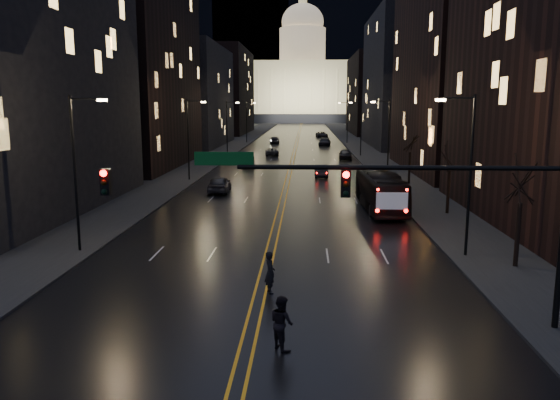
# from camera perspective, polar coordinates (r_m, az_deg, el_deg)

# --- Properties ---
(ground) EXTENTS (900.00, 900.00, 0.00)m
(ground) POSITION_cam_1_polar(r_m,az_deg,el_deg) (21.80, -2.90, -12.94)
(ground) COLOR black
(ground) RESTS_ON ground
(road) EXTENTS (20.00, 320.00, 0.02)m
(road) POSITION_cam_1_polar(r_m,az_deg,el_deg) (150.23, 1.95, 6.76)
(road) COLOR black
(road) RESTS_ON ground
(sidewalk_left) EXTENTS (8.00, 320.00, 0.16)m
(sidewalk_left) POSITION_cam_1_polar(r_m,az_deg,el_deg) (151.06, -3.41, 6.79)
(sidewalk_left) COLOR black
(sidewalk_left) RESTS_ON ground
(sidewalk_right) EXTENTS (8.00, 320.00, 0.16)m
(sidewalk_right) POSITION_cam_1_polar(r_m,az_deg,el_deg) (150.69, 7.32, 6.72)
(sidewalk_right) COLOR black
(sidewalk_right) RESTS_ON ground
(center_line) EXTENTS (0.62, 320.00, 0.01)m
(center_line) POSITION_cam_1_polar(r_m,az_deg,el_deg) (150.23, 1.95, 6.77)
(center_line) COLOR orange
(center_line) RESTS_ON road
(building_left_near) EXTENTS (12.00, 28.00, 22.00)m
(building_left_near) POSITION_cam_1_polar(r_m,az_deg,el_deg) (47.94, -26.62, 11.97)
(building_left_near) COLOR black
(building_left_near) RESTS_ON ground
(building_left_mid) EXTENTS (12.00, 30.00, 28.00)m
(building_left_mid) POSITION_cam_1_polar(r_m,az_deg,el_deg) (77.67, -14.98, 13.74)
(building_left_mid) COLOR black
(building_left_mid) RESTS_ON ground
(building_left_far) EXTENTS (12.00, 34.00, 20.00)m
(building_left_far) POSITION_cam_1_polar(r_m,az_deg,el_deg) (114.33, -9.06, 10.64)
(building_left_far) COLOR black
(building_left_far) RESTS_ON ground
(building_left_dist) EXTENTS (12.00, 40.00, 24.00)m
(building_left_dist) POSITION_cam_1_polar(r_m,az_deg,el_deg) (161.66, -5.58, 11.20)
(building_left_dist) COLOR black
(building_left_dist) RESTS_ON ground
(building_right_tall) EXTENTS (12.00, 30.00, 38.00)m
(building_right_tall) POSITION_cam_1_polar(r_m,az_deg,el_deg) (73.26, 18.61, 17.75)
(building_right_tall) COLOR black
(building_right_tall) RESTS_ON ground
(building_right_mid) EXTENTS (12.00, 34.00, 26.00)m
(building_right_mid) POSITION_cam_1_polar(r_m,az_deg,el_deg) (113.66, 12.60, 12.04)
(building_right_mid) COLOR black
(building_right_mid) RESTS_ON ground
(building_right_dist) EXTENTS (12.00, 40.00, 22.00)m
(building_right_dist) POSITION_cam_1_polar(r_m,az_deg,el_deg) (161.12, 9.65, 10.76)
(building_right_dist) COLOR black
(building_right_dist) RESTS_ON ground
(mountain_ridge) EXTENTS (520.00, 60.00, 130.00)m
(mountain_ridge) POSITION_cam_1_polar(r_m,az_deg,el_deg) (405.73, 8.47, 17.91)
(mountain_ridge) COLOR black
(mountain_ridge) RESTS_ON ground
(capitol) EXTENTS (90.00, 50.00, 58.50)m
(capitol) POSITION_cam_1_polar(r_m,az_deg,el_deg) (270.12, 2.33, 11.83)
(capitol) COLOR black
(capitol) RESTS_ON ground
(traffic_signal) EXTENTS (17.29, 0.45, 7.00)m
(traffic_signal) POSITION_cam_1_polar(r_m,az_deg,el_deg) (20.63, 13.53, 0.27)
(traffic_signal) COLOR black
(traffic_signal) RESTS_ON ground
(streetlamp_right_near) EXTENTS (2.13, 0.25, 9.00)m
(streetlamp_right_near) POSITION_cam_1_polar(r_m,az_deg,el_deg) (31.42, 18.97, 3.23)
(streetlamp_right_near) COLOR black
(streetlamp_right_near) RESTS_ON ground
(streetlamp_left_near) EXTENTS (2.13, 0.25, 9.00)m
(streetlamp_left_near) POSITION_cam_1_polar(r_m,az_deg,el_deg) (32.79, -20.39, 3.41)
(streetlamp_left_near) COLOR black
(streetlamp_left_near) RESTS_ON ground
(streetlamp_right_mid) EXTENTS (2.13, 0.25, 9.00)m
(streetlamp_right_mid) POSITION_cam_1_polar(r_m,az_deg,el_deg) (60.71, 11.11, 6.60)
(streetlamp_right_mid) COLOR black
(streetlamp_right_mid) RESTS_ON ground
(streetlamp_left_mid) EXTENTS (2.13, 0.25, 9.00)m
(streetlamp_left_mid) POSITION_cam_1_polar(r_m,az_deg,el_deg) (61.43, -9.42, 6.69)
(streetlamp_left_mid) COLOR black
(streetlamp_left_mid) RESTS_ON ground
(streetlamp_right_far) EXTENTS (2.13, 0.25, 9.00)m
(streetlamp_right_far) POSITION_cam_1_polar(r_m,az_deg,el_deg) (90.47, 8.36, 7.74)
(streetlamp_right_far) COLOR black
(streetlamp_right_far) RESTS_ON ground
(streetlamp_left_far) EXTENTS (2.13, 0.25, 9.00)m
(streetlamp_left_far) POSITION_cam_1_polar(r_m,az_deg,el_deg) (90.95, -5.45, 7.81)
(streetlamp_left_far) COLOR black
(streetlamp_left_far) RESTS_ON ground
(streetlamp_right_dist) EXTENTS (2.13, 0.25, 9.00)m
(streetlamp_right_dist) POSITION_cam_1_polar(r_m,az_deg,el_deg) (120.35, 6.97, 8.31)
(streetlamp_right_dist) COLOR black
(streetlamp_right_dist) RESTS_ON ground
(streetlamp_left_dist) EXTENTS (2.13, 0.25, 9.00)m
(streetlamp_left_dist) POSITION_cam_1_polar(r_m,az_deg,el_deg) (120.71, -3.43, 8.37)
(streetlamp_left_dist) COLOR black
(streetlamp_left_dist) RESTS_ON ground
(tree_right_near) EXTENTS (2.40, 2.40, 6.65)m
(tree_right_near) POSITION_cam_1_polar(r_m,az_deg,el_deg) (30.31, 23.93, 1.62)
(tree_right_near) COLOR black
(tree_right_near) RESTS_ON ground
(tree_right_mid) EXTENTS (2.40, 2.40, 6.65)m
(tree_right_mid) POSITION_cam_1_polar(r_m,az_deg,el_deg) (43.57, 17.34, 4.33)
(tree_right_mid) COLOR black
(tree_right_mid) RESTS_ON ground
(tree_right_far) EXTENTS (2.40, 2.40, 6.65)m
(tree_right_far) POSITION_cam_1_polar(r_m,az_deg,el_deg) (59.14, 13.47, 5.89)
(tree_right_far) COLOR black
(tree_right_far) RESTS_ON ground
(bus) EXTENTS (3.01, 11.18, 3.09)m
(bus) POSITION_cam_1_polar(r_m,az_deg,el_deg) (44.84, 10.45, 0.92)
(bus) COLOR black
(bus) RESTS_ON ground
(oncoming_car_a) EXTENTS (2.06, 4.89, 1.65)m
(oncoming_car_a) POSITION_cam_1_polar(r_m,az_deg,el_deg) (53.21, -6.36, 1.66)
(oncoming_car_a) COLOR black
(oncoming_car_a) RESTS_ON ground
(oncoming_car_b) EXTENTS (2.12, 5.09, 1.64)m
(oncoming_car_b) POSITION_cam_1_polar(r_m,az_deg,el_deg) (73.23, -3.37, 3.97)
(oncoming_car_b) COLOR black
(oncoming_car_b) RESTS_ON ground
(oncoming_car_c) EXTENTS (2.56, 4.84, 1.30)m
(oncoming_car_c) POSITION_cam_1_polar(r_m,az_deg,el_deg) (91.15, -0.85, 5.07)
(oncoming_car_c) COLOR black
(oncoming_car_c) RESTS_ON ground
(oncoming_car_d) EXTENTS (2.49, 5.14, 1.44)m
(oncoming_car_d) POSITION_cam_1_polar(r_m,az_deg,el_deg) (120.32, -0.58, 6.30)
(oncoming_car_d) COLOR black
(oncoming_car_d) RESTS_ON ground
(receding_car_a) EXTENTS (1.54, 4.35, 1.43)m
(receding_car_a) POSITION_cam_1_polar(r_m,az_deg,el_deg) (64.44, 4.33, 3.04)
(receding_car_a) COLOR black
(receding_car_a) RESTS_ON ground
(receding_car_b) EXTENTS (2.19, 4.93, 1.65)m
(receding_car_b) POSITION_cam_1_polar(r_m,az_deg,el_deg) (84.69, 6.83, 4.74)
(receding_car_b) COLOR black
(receding_car_b) RESTS_ON ground
(receding_car_c) EXTENTS (2.82, 5.73, 1.60)m
(receding_car_c) POSITION_cam_1_polar(r_m,az_deg,el_deg) (112.69, 4.70, 6.06)
(receding_car_c) COLOR black
(receding_car_c) RESTS_ON ground
(receding_car_d) EXTENTS (3.22, 5.83, 1.55)m
(receding_car_d) POSITION_cam_1_polar(r_m,az_deg,el_deg) (140.71, 4.39, 6.83)
(receding_car_d) COLOR black
(receding_car_d) RESTS_ON ground
(pedestrian_a) EXTENTS (0.70, 0.84, 1.96)m
(pedestrian_a) POSITION_cam_1_polar(r_m,az_deg,el_deg) (24.86, -1.05, -7.59)
(pedestrian_a) COLOR black
(pedestrian_a) RESTS_ON ground
(pedestrian_b) EXTENTS (0.97, 1.07, 1.94)m
(pedestrian_b) POSITION_cam_1_polar(r_m,az_deg,el_deg) (19.50, 0.17, -12.68)
(pedestrian_b) COLOR black
(pedestrian_b) RESTS_ON ground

